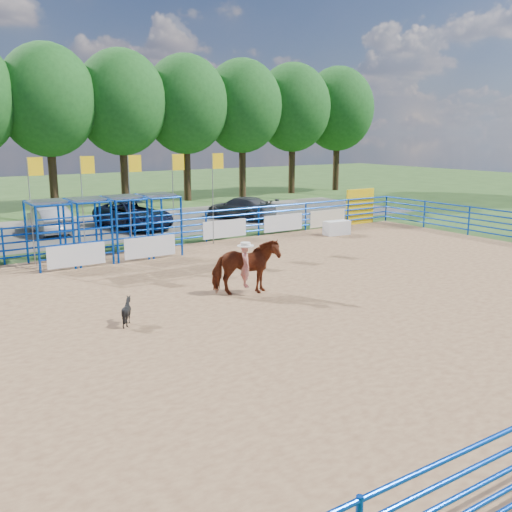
# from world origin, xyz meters

# --- Properties ---
(ground) EXTENTS (120.00, 120.00, 0.00)m
(ground) POSITION_xyz_m (0.00, 0.00, 0.00)
(ground) COLOR #385923
(ground) RESTS_ON ground
(arena_dirt) EXTENTS (30.00, 20.00, 0.02)m
(arena_dirt) POSITION_xyz_m (0.00, 0.00, 0.01)
(arena_dirt) COLOR #A07650
(arena_dirt) RESTS_ON ground
(gravel_strip) EXTENTS (40.00, 10.00, 0.01)m
(gravel_strip) POSITION_xyz_m (0.00, 17.00, 0.01)
(gravel_strip) COLOR slate
(gravel_strip) RESTS_ON ground
(announcer_table) EXTENTS (1.38, 0.72, 0.71)m
(announcer_table) POSITION_xyz_m (9.46, 8.01, 0.38)
(announcer_table) COLOR silver
(announcer_table) RESTS_ON arena_dirt
(horse_and_rider) EXTENTS (2.32, 1.63, 2.37)m
(horse_and_rider) POSITION_xyz_m (-0.27, 1.28, 0.97)
(horse_and_rider) COLOR maroon
(horse_and_rider) RESTS_ON arena_dirt
(calf) EXTENTS (0.80, 0.75, 0.73)m
(calf) POSITION_xyz_m (-4.54, 0.54, 0.38)
(calf) COLOR black
(calf) RESTS_ON arena_dirt
(car_b) EXTENTS (1.53, 4.28, 1.41)m
(car_b) POSITION_xyz_m (-2.65, 16.56, 0.71)
(car_b) COLOR gray
(car_b) RESTS_ON gravel_strip
(car_c) EXTENTS (3.43, 5.63, 1.46)m
(car_c) POSITION_xyz_m (1.61, 15.77, 0.74)
(car_c) COLOR black
(car_c) RESTS_ON gravel_strip
(car_d) EXTENTS (3.40, 4.93, 1.33)m
(car_d) POSITION_xyz_m (8.36, 15.56, 0.67)
(car_d) COLOR #5A595C
(car_d) RESTS_ON gravel_strip
(perimeter_fence) EXTENTS (30.10, 20.10, 1.50)m
(perimeter_fence) POSITION_xyz_m (0.00, 0.00, 0.75)
(perimeter_fence) COLOR #083AAF
(perimeter_fence) RESTS_ON ground
(chute_assembly) EXTENTS (19.32, 2.41, 4.20)m
(chute_assembly) POSITION_xyz_m (-1.90, 8.84, 1.26)
(chute_assembly) COLOR #083AAF
(chute_assembly) RESTS_ON ground
(treeline) EXTENTS (56.40, 6.40, 11.24)m
(treeline) POSITION_xyz_m (0.00, 26.00, 7.53)
(treeline) COLOR #3F2B19
(treeline) RESTS_ON ground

